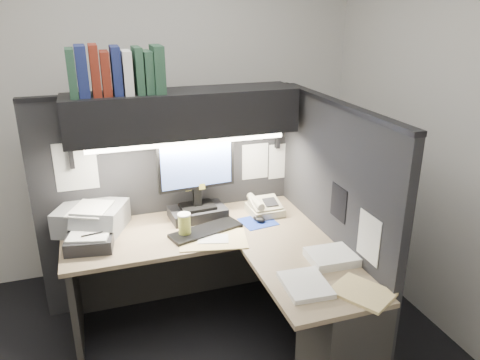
# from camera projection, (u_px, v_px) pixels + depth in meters

# --- Properties ---
(wall_back) EXTENTS (3.50, 0.04, 2.70)m
(wall_back) POSITION_uv_depth(u_px,v_px,m) (150.00, 113.00, 3.82)
(wall_back) COLOR silver
(wall_back) RESTS_ON floor
(wall_right) EXTENTS (0.04, 3.00, 2.70)m
(wall_right) POSITION_uv_depth(u_px,v_px,m) (457.00, 143.00, 3.00)
(wall_right) COLOR silver
(wall_right) RESTS_ON floor
(partition_back) EXTENTS (1.90, 0.06, 1.60)m
(partition_back) POSITION_uv_depth(u_px,v_px,m) (170.00, 200.00, 3.52)
(partition_back) COLOR black
(partition_back) RESTS_ON floor
(partition_right) EXTENTS (0.06, 1.50, 1.60)m
(partition_right) POSITION_uv_depth(u_px,v_px,m) (331.00, 225.00, 3.13)
(partition_right) COLOR black
(partition_right) RESTS_ON floor
(desk) EXTENTS (1.70, 1.53, 0.73)m
(desk) POSITION_uv_depth(u_px,v_px,m) (262.00, 300.00, 2.93)
(desk) COLOR #92785D
(desk) RESTS_ON floor
(overhead_shelf) EXTENTS (1.55, 0.34, 0.30)m
(overhead_shelf) POSITION_uv_depth(u_px,v_px,m) (183.00, 113.00, 3.14)
(overhead_shelf) COLOR black
(overhead_shelf) RESTS_ON partition_back
(task_light_tube) EXTENTS (1.32, 0.04, 0.04)m
(task_light_tube) POSITION_uv_depth(u_px,v_px,m) (188.00, 143.00, 3.07)
(task_light_tube) COLOR white
(task_light_tube) RESTS_ON overhead_shelf
(monitor) EXTENTS (0.55, 0.27, 0.59)m
(monitor) POSITION_uv_depth(u_px,v_px,m) (197.00, 188.00, 3.32)
(monitor) COLOR black
(monitor) RESTS_ON desk
(keyboard) EXTENTS (0.53, 0.31, 0.02)m
(keyboard) POSITION_uv_depth(u_px,v_px,m) (206.00, 231.00, 3.18)
(keyboard) COLOR black
(keyboard) RESTS_ON desk
(mousepad) EXTENTS (0.26, 0.24, 0.00)m
(mousepad) POSITION_uv_depth(u_px,v_px,m) (258.00, 222.00, 3.33)
(mousepad) COLOR #1B3497
(mousepad) RESTS_ON desk
(mouse) EXTENTS (0.10, 0.12, 0.04)m
(mouse) POSITION_uv_depth(u_px,v_px,m) (259.00, 219.00, 3.32)
(mouse) COLOR black
(mouse) RESTS_ON mousepad
(telephone) EXTENTS (0.24, 0.25, 0.09)m
(telephone) POSITION_uv_depth(u_px,v_px,m) (265.00, 208.00, 3.45)
(telephone) COLOR #B8AF8D
(telephone) RESTS_ON desk
(coffee_cup) EXTENTS (0.09, 0.09, 0.15)m
(coffee_cup) POSITION_uv_depth(u_px,v_px,m) (185.00, 226.00, 3.10)
(coffee_cup) COLOR #CED455
(coffee_cup) RESTS_ON desk
(printer) EXTENTS (0.54, 0.51, 0.17)m
(printer) POSITION_uv_depth(u_px,v_px,m) (92.00, 218.00, 3.20)
(printer) COLOR gray
(printer) RESTS_ON desk
(notebook_stack) EXTENTS (0.32, 0.28, 0.09)m
(notebook_stack) POSITION_uv_depth(u_px,v_px,m) (90.00, 242.00, 2.96)
(notebook_stack) COLOR black
(notebook_stack) RESTS_ON desk
(open_folder) EXTENTS (0.49, 0.37, 0.01)m
(open_folder) POSITION_uv_depth(u_px,v_px,m) (213.00, 240.00, 3.07)
(open_folder) COLOR #DAC07A
(open_folder) RESTS_ON desk
(paper_stack_a) EXTENTS (0.29, 0.25, 0.05)m
(paper_stack_a) POSITION_uv_depth(u_px,v_px,m) (332.00, 257.00, 2.82)
(paper_stack_a) COLOR white
(paper_stack_a) RESTS_ON desk
(paper_stack_b) EXTENTS (0.25, 0.31, 0.03)m
(paper_stack_b) POSITION_uv_depth(u_px,v_px,m) (305.00, 285.00, 2.56)
(paper_stack_b) COLOR white
(paper_stack_b) RESTS_ON desk
(manila_stack) EXTENTS (0.36, 0.38, 0.02)m
(manila_stack) POSITION_uv_depth(u_px,v_px,m) (362.00, 292.00, 2.50)
(manila_stack) COLOR #DAC07A
(manila_stack) RESTS_ON desk
(binder_row) EXTENTS (0.58, 0.24, 0.31)m
(binder_row) POSITION_uv_depth(u_px,v_px,m) (116.00, 71.00, 2.91)
(binder_row) COLOR #21422F
(binder_row) RESTS_ON overhead_shelf
(pinned_papers) EXTENTS (1.76, 1.31, 0.51)m
(pinned_papers) POSITION_uv_depth(u_px,v_px,m) (234.00, 180.00, 3.22)
(pinned_papers) COLOR white
(pinned_papers) RESTS_ON partition_back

